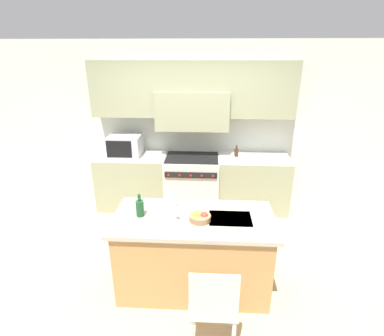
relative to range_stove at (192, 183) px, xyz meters
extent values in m
plane|color=tan|center=(0.00, -1.61, -0.46)|extent=(10.00, 10.00, 0.00)
cube|color=silver|center=(0.00, 0.36, 0.89)|extent=(10.00, 0.06, 2.70)
cube|color=gray|center=(0.00, 0.16, 1.52)|extent=(3.16, 0.34, 0.85)
cube|color=gray|center=(0.00, 0.13, 1.19)|extent=(1.15, 0.40, 0.60)
cube|color=gray|center=(-1.01, 0.02, -0.01)|extent=(1.14, 0.62, 0.90)
cube|color=silver|center=(-1.01, 0.02, 0.45)|extent=(1.14, 0.62, 0.03)
cube|color=gray|center=(1.01, 0.02, -0.01)|extent=(1.14, 0.62, 0.90)
cube|color=silver|center=(1.01, 0.02, 0.45)|extent=(1.14, 0.62, 0.03)
cube|color=beige|center=(0.00, 0.00, -0.01)|extent=(0.88, 0.66, 0.90)
cube|color=black|center=(0.00, 0.00, 0.45)|extent=(0.84, 0.61, 0.01)
cube|color=black|center=(0.00, -0.34, 0.28)|extent=(0.81, 0.02, 0.09)
cylinder|color=#B21E1E|center=(-0.34, -0.35, 0.28)|extent=(0.04, 0.02, 0.04)
cylinder|color=#B21E1E|center=(-0.17, -0.35, 0.28)|extent=(0.04, 0.02, 0.04)
cylinder|color=#B21E1E|center=(0.00, -0.35, 0.28)|extent=(0.04, 0.02, 0.04)
cylinder|color=#B21E1E|center=(0.17, -0.35, 0.28)|extent=(0.04, 0.02, 0.04)
cylinder|color=#B21E1E|center=(0.34, -0.35, 0.28)|extent=(0.04, 0.02, 0.04)
cube|color=#B7B7BC|center=(-1.09, 0.02, 0.63)|extent=(0.51, 0.42, 0.33)
cube|color=black|center=(-1.13, -0.19, 0.63)|extent=(0.40, 0.01, 0.27)
cube|color=#B7844C|center=(0.12, -1.85, -0.03)|extent=(1.60, 0.75, 0.85)
cube|color=#B2A893|center=(0.12, -1.85, 0.41)|extent=(1.70, 0.82, 0.04)
cube|color=#2D2D30|center=(0.51, -1.85, 0.43)|extent=(0.44, 0.32, 0.01)
cylinder|color=#B2B2B7|center=(0.51, -1.66, 0.43)|extent=(0.02, 0.02, 0.00)
cube|color=beige|center=(0.33, -2.56, 0.01)|extent=(0.42, 0.40, 0.04)
cube|color=beige|center=(0.33, -2.74, 0.24)|extent=(0.40, 0.04, 0.43)
cylinder|color=beige|center=(0.15, -2.39, -0.23)|extent=(0.04, 0.04, 0.45)
cylinder|color=beige|center=(0.51, -2.39, -0.23)|extent=(0.04, 0.04, 0.45)
cylinder|color=#194723|center=(-0.44, -1.85, 0.52)|extent=(0.09, 0.09, 0.17)
cylinder|color=#194723|center=(-0.44, -1.85, 0.65)|extent=(0.03, 0.03, 0.07)
cylinder|color=white|center=(-0.06, -1.92, 0.44)|extent=(0.06, 0.06, 0.01)
cylinder|color=white|center=(-0.06, -1.92, 0.48)|extent=(0.01, 0.01, 0.08)
cone|color=white|center=(-0.06, -1.92, 0.58)|extent=(0.07, 0.07, 0.12)
cylinder|color=white|center=(-0.11, -1.64, 0.44)|extent=(0.06, 0.06, 0.01)
cylinder|color=white|center=(-0.11, -1.64, 0.48)|extent=(0.01, 0.01, 0.08)
cone|color=white|center=(-0.11, -1.64, 0.58)|extent=(0.07, 0.07, 0.12)
cylinder|color=#996B47|center=(0.19, -1.91, 0.47)|extent=(0.22, 0.22, 0.06)
sphere|color=gold|center=(0.15, -1.91, 0.49)|extent=(0.07, 0.07, 0.07)
sphere|color=red|center=(0.23, -1.91, 0.49)|extent=(0.08, 0.08, 0.08)
cylinder|color=#422314|center=(0.72, 0.05, 0.53)|extent=(0.06, 0.06, 0.13)
cylinder|color=#422314|center=(0.72, 0.05, 0.63)|extent=(0.02, 0.02, 0.06)
camera|label=1|loc=(0.26, -4.58, 2.05)|focal=28.00mm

